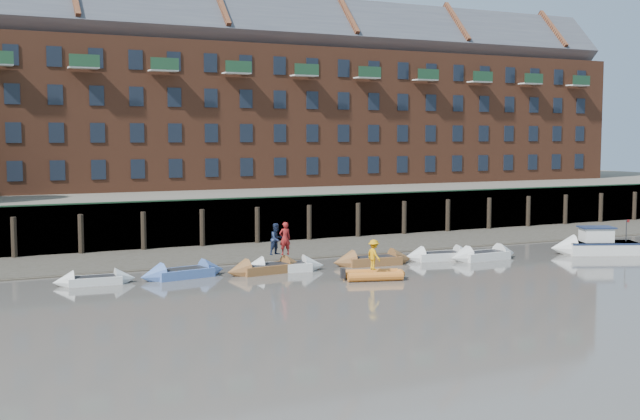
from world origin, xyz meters
TOP-DOWN VIEW (x-y plane):
  - ground at (0.00, 0.00)m, footprint 220.00×220.00m
  - foreshore at (0.00, 18.00)m, footprint 110.00×8.00m
  - mud_band at (0.00, 14.60)m, footprint 110.00×1.60m
  - river_wall at (-0.00, 22.38)m, footprint 110.00×1.23m
  - bank_terrace at (0.00, 36.00)m, footprint 110.00×28.00m
  - apartment_terrace at (-0.00, 36.99)m, footprint 80.60×15.56m
  - rowboat_0 at (-15.05, 10.92)m, footprint 4.18×1.46m
  - rowboat_1 at (-10.42, 10.88)m, footprint 5.02×2.23m
  - rowboat_2 at (-5.87, 10.32)m, footprint 4.88×1.94m
  - rowboat_3 at (-4.80, 10.44)m, footprint 4.87×2.08m
  - rowboat_4 at (0.83, 10.26)m, footprint 5.09×1.89m
  - rowboat_5 at (5.47, 10.18)m, footprint 4.83×2.06m
  - rowboat_6 at (7.97, 9.14)m, footprint 4.94×1.65m
  - rib_tender at (-1.40, 5.99)m, footprint 3.30×2.22m
  - motor_launch at (15.42, 8.14)m, footprint 5.73×3.77m
  - person_rower_a at (-4.68, 10.50)m, footprint 0.68×0.45m
  - person_rower_b at (-5.11, 10.67)m, footprint 1.05×0.94m
  - person_rib_crew at (-1.50, 6.00)m, footprint 0.64×1.06m

SIDE VIEW (x-z plane):
  - ground at x=0.00m, z-range 0.00..0.00m
  - foreshore at x=0.00m, z-range -0.25..0.25m
  - mud_band at x=0.00m, z-range -0.05..0.05m
  - rowboat_0 at x=-15.05m, z-range -0.38..0.81m
  - rowboat_5 at x=5.47m, z-range -0.44..0.92m
  - rib_tender at x=-1.40m, z-range -0.04..0.52m
  - rowboat_3 at x=-4.80m, z-range -0.44..0.93m
  - rowboat_2 at x=-5.87m, z-range -0.45..0.93m
  - rowboat_1 at x=-10.42m, z-range -0.45..0.95m
  - rowboat_6 at x=7.97m, z-range -0.46..0.96m
  - rowboat_4 at x=0.83m, z-range -0.47..0.98m
  - motor_launch at x=15.42m, z-range -0.55..1.70m
  - person_rib_crew at x=-1.50m, z-range 0.52..2.12m
  - river_wall at x=0.00m, z-range -0.06..3.24m
  - bank_terrace at x=0.00m, z-range 0.00..3.20m
  - person_rower_b at x=-5.11m, z-range 0.92..2.70m
  - person_rower_a at x=-4.68m, z-range 0.92..2.76m
  - apartment_terrace at x=0.00m, z-range 2.34..23.31m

